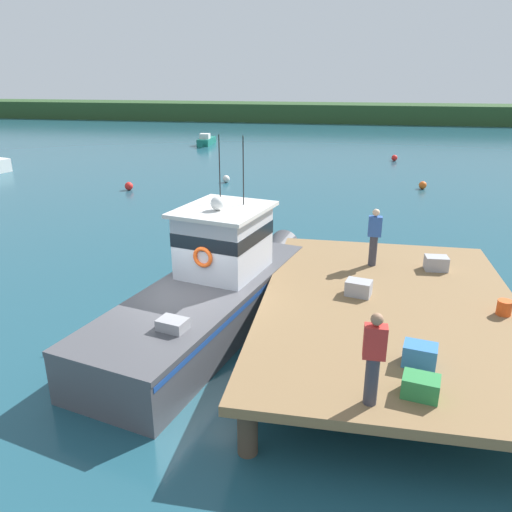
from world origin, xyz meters
name	(u,v)px	position (x,y,z in m)	size (l,w,h in m)	color
ground_plane	(196,331)	(0.00, 0.00, 0.00)	(200.00, 200.00, 0.00)	#1E4C5B
dock	(390,308)	(4.80, 0.00, 1.07)	(6.00, 9.00, 1.20)	#4C3D2D
main_fishing_boat	(214,286)	(0.33, 0.63, 1.01)	(4.36, 9.95, 4.80)	#4C4C51
crate_stack_near_edge	(420,355)	(5.15, -2.61, 1.41)	(0.60, 0.44, 0.42)	#3370B2
crate_single_by_cleat	(436,263)	(6.17, 2.44, 1.39)	(0.60, 0.44, 0.39)	#9E9EA3
crate_stack_mid_dock	(359,288)	(4.06, 0.35, 1.39)	(0.60, 0.44, 0.37)	#9E9EA3
crate_single_far	(421,386)	(5.05, -3.59, 1.38)	(0.60, 0.44, 0.36)	#2D8442
bait_bucket	(504,308)	(7.26, -0.13, 1.37)	(0.32, 0.32, 0.34)	#E04C19
deckhand_by_the_boat	(374,357)	(4.22, -3.95, 2.06)	(0.36, 0.22, 1.63)	#383842
deckhand_further_back	(374,236)	(4.45, 2.49, 2.06)	(0.36, 0.22, 1.63)	#383842
moored_boat_outer_mooring	(206,141)	(-9.69, 34.88, 0.37)	(1.18, 4.23, 1.07)	#196B5B
mooring_buoy_outer	(129,186)	(-8.68, 15.35, 0.23)	(0.47, 0.47, 0.47)	red
mooring_buoy_channel_marker	(394,158)	(7.05, 28.69, 0.23)	(0.45, 0.45, 0.45)	red
mooring_buoy_spare_mooring	(226,179)	(-3.71, 18.46, 0.22)	(0.44, 0.44, 0.44)	silver
mooring_buoy_inshore	(423,185)	(7.92, 18.75, 0.22)	(0.45, 0.45, 0.45)	#EA5B19
far_shoreline	(326,112)	(0.00, 62.00, 1.20)	(120.00, 8.00, 2.40)	#284723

